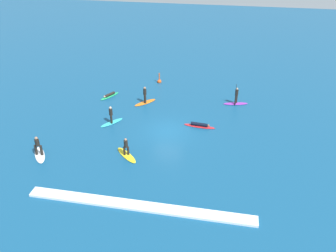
% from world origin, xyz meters
% --- Properties ---
extents(ground_plane, '(120.00, 120.00, 0.00)m').
position_xyz_m(ground_plane, '(0.00, 0.00, 0.00)').
color(ground_plane, navy).
rests_on(ground_plane, ground).
extents(surfer_on_yellow_board, '(2.44, 2.38, 1.66)m').
position_xyz_m(surfer_on_yellow_board, '(-2.60, -4.61, 0.38)').
color(surfer_on_yellow_board, yellow).
rests_on(surfer_on_yellow_board, ground_plane).
extents(surfer_on_green_board, '(1.72, 2.60, 0.39)m').
position_xyz_m(surfer_on_green_board, '(-7.76, 6.10, 0.14)').
color(surfer_on_green_board, '#23B266').
rests_on(surfer_on_green_board, ground_plane).
extents(surfer_on_teal_board, '(1.96, 2.41, 1.75)m').
position_xyz_m(surfer_on_teal_board, '(-5.59, 0.42, 0.51)').
color(surfer_on_teal_board, '#33C6CC').
rests_on(surfer_on_teal_board, ground_plane).
extents(surfer_on_white_board, '(2.08, 2.57, 1.78)m').
position_xyz_m(surfer_on_white_board, '(-9.66, -5.92, 0.50)').
color(surfer_on_white_board, white).
rests_on(surfer_on_white_board, ground_plane).
extents(surfer_on_red_board, '(3.00, 0.87, 0.41)m').
position_xyz_m(surfer_on_red_board, '(2.77, 1.30, 0.15)').
color(surfer_on_red_board, red).
rests_on(surfer_on_red_board, ground_plane).
extents(surfer_on_purple_board, '(2.66, 1.20, 2.33)m').
position_xyz_m(surfer_on_purple_board, '(6.00, 6.82, 0.50)').
color(surfer_on_purple_board, purple).
rests_on(surfer_on_purple_board, ground_plane).
extents(surfer_on_orange_board, '(2.27, 2.51, 1.85)m').
position_xyz_m(surfer_on_orange_board, '(-3.50, 5.30, 0.51)').
color(surfer_on_orange_board, orange).
rests_on(surfer_on_orange_board, ground_plane).
extents(marker_buoy, '(0.51, 0.51, 1.33)m').
position_xyz_m(marker_buoy, '(-3.18, 11.06, 0.19)').
color(marker_buoy, '#E55119').
rests_on(marker_buoy, ground_plane).
extents(wave_crest, '(15.67, 0.90, 0.18)m').
position_xyz_m(wave_crest, '(0.00, -10.31, 0.09)').
color(wave_crest, white).
rests_on(wave_crest, ground_plane).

